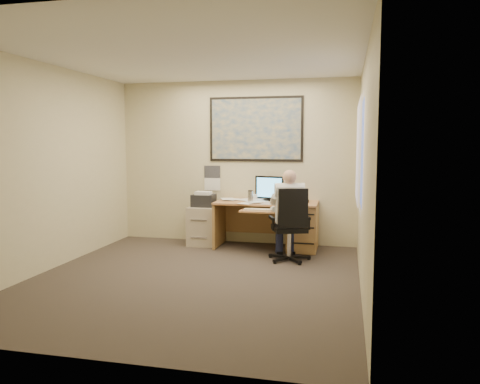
% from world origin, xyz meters
% --- Properties ---
extents(room_shell, '(4.00, 4.50, 2.70)m').
position_xyz_m(room_shell, '(0.00, 0.00, 1.35)').
color(room_shell, '#39312C').
rests_on(room_shell, ground).
extents(desk, '(1.60, 0.97, 1.14)m').
position_xyz_m(desk, '(0.92, 1.90, 0.44)').
color(desk, tan).
rests_on(desk, ground).
extents(world_map, '(1.56, 0.03, 1.06)m').
position_xyz_m(world_map, '(0.34, 2.23, 1.90)').
color(world_map, '#1E4C93').
rests_on(world_map, room_shell).
extents(wall_calendar, '(0.28, 0.01, 0.42)m').
position_xyz_m(wall_calendar, '(-0.41, 2.24, 1.08)').
color(wall_calendar, white).
rests_on(wall_calendar, room_shell).
extents(window_blinds, '(0.06, 1.40, 1.30)m').
position_xyz_m(window_blinds, '(1.97, 0.80, 1.55)').
color(window_blinds, white).
rests_on(window_blinds, room_shell).
extents(filing_cabinet, '(0.46, 0.55, 0.88)m').
position_xyz_m(filing_cabinet, '(-0.47, 1.93, 0.38)').
color(filing_cabinet, '#B5A892').
rests_on(filing_cabinet, ground).
extents(office_chair, '(0.80, 0.80, 1.05)m').
position_xyz_m(office_chair, '(1.02, 1.14, 0.31)').
color(office_chair, black).
rests_on(office_chair, ground).
extents(person, '(0.71, 0.87, 1.30)m').
position_xyz_m(person, '(1.03, 1.21, 0.65)').
color(person, silver).
rests_on(person, office_chair).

